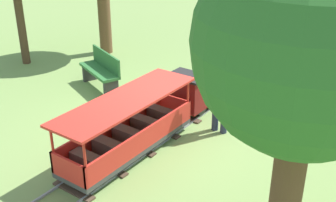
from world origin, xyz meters
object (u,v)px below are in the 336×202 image
(locomotive, at_px, (198,86))
(oak_tree_far, at_px, (307,47))
(conductor_person, at_px, (222,82))
(park_bench, at_px, (101,71))
(passenger_car, at_px, (128,132))

(locomotive, distance_m, oak_tree_far, 4.43)
(conductor_person, height_order, oak_tree_far, oak_tree_far)
(conductor_person, height_order, park_bench, conductor_person)
(locomotive, bearing_deg, passenger_car, -90.00)
(conductor_person, bearing_deg, park_bench, 176.20)
(oak_tree_far, bearing_deg, conductor_person, 133.29)
(conductor_person, bearing_deg, oak_tree_far, -46.71)
(park_bench, bearing_deg, oak_tree_far, -24.71)
(oak_tree_far, bearing_deg, park_bench, 155.29)
(locomotive, bearing_deg, conductor_person, -34.16)
(locomotive, xyz_separation_m, oak_tree_far, (2.84, -2.70, 2.06))
(locomotive, height_order, passenger_car, locomotive)
(locomotive, bearing_deg, oak_tree_far, -43.57)
(passenger_car, height_order, oak_tree_far, oak_tree_far)
(locomotive, height_order, oak_tree_far, oak_tree_far)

